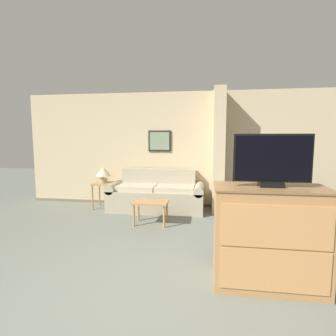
% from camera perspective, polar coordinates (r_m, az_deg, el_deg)
% --- Properties ---
extents(ground_plane, '(20.00, 20.00, 0.00)m').
position_cam_1_polar(ground_plane, '(2.80, -5.77, -27.63)').
color(ground_plane, slate).
extents(wall_back, '(7.36, 0.16, 2.60)m').
position_cam_1_polar(wall_back, '(6.05, 2.85, 3.95)').
color(wall_back, '#CCB78E').
rests_on(wall_back, ground_plane).
extents(wall_partition_pillar, '(0.24, 0.62, 2.60)m').
position_cam_1_polar(wall_partition_pillar, '(5.66, 10.95, 3.71)').
color(wall_partition_pillar, '#CCB78E').
rests_on(wall_partition_pillar, ground_plane).
extents(couch, '(2.06, 0.84, 0.87)m').
position_cam_1_polar(couch, '(5.77, -2.51, -5.90)').
color(couch, tan).
rests_on(couch, ground_plane).
extents(coffee_table, '(0.63, 0.40, 0.42)m').
position_cam_1_polar(coffee_table, '(4.82, -3.80, -7.98)').
color(coffee_table, '#B27F4C').
rests_on(coffee_table, ground_plane).
extents(side_table, '(0.44, 0.44, 0.57)m').
position_cam_1_polar(side_table, '(6.06, -13.82, -4.06)').
color(side_table, '#B27F4C').
rests_on(side_table, ground_plane).
extents(table_lamp, '(0.33, 0.33, 0.36)m').
position_cam_1_polar(table_lamp, '(6.01, -13.90, -0.92)').
color(table_lamp, tan).
rests_on(table_lamp, side_table).
extents(tv_dresser, '(1.15, 0.56, 1.07)m').
position_cam_1_polar(tv_dresser, '(3.04, 21.05, -13.76)').
color(tv_dresser, '#B27F4C').
rests_on(tv_dresser, ground_plane).
extents(tv, '(0.78, 0.16, 0.54)m').
position_cam_1_polar(tv, '(2.87, 21.70, 1.50)').
color(tv, black).
rests_on(tv, tv_dresser).
extents(bed, '(1.41, 2.06, 0.54)m').
position_cam_1_polar(bed, '(5.27, 24.73, -8.29)').
color(bed, '#B27F4C').
rests_on(bed, ground_plane).
extents(backpack, '(0.33, 0.24, 0.39)m').
position_cam_1_polar(backpack, '(5.16, 24.46, -3.26)').
color(backpack, '#232D4C').
rests_on(backpack, bed).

